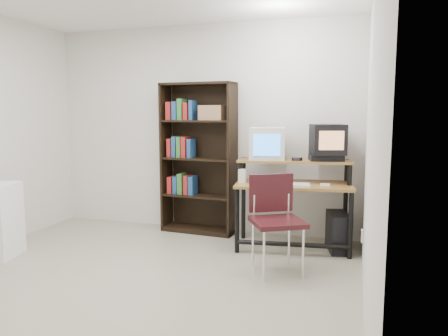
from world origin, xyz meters
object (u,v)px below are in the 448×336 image
(crt_monitor, at_px, (267,144))
(crt_tv, at_px, (328,139))
(bookshelf, at_px, (199,157))
(computer_desk, at_px, (294,186))
(pc_tower, at_px, (338,232))
(school_chair, at_px, (275,212))

(crt_monitor, relative_size, crt_tv, 1.05)
(crt_tv, distance_m, bookshelf, 1.62)
(crt_monitor, bearing_deg, crt_tv, -5.58)
(crt_tv, bearing_deg, crt_monitor, 167.40)
(crt_tv, bearing_deg, bookshelf, 156.74)
(bookshelf, bearing_deg, computer_desk, -10.04)
(crt_tv, height_order, pc_tower, crt_tv)
(crt_tv, distance_m, pc_tower, 1.02)
(computer_desk, height_order, school_chair, computer_desk)
(computer_desk, relative_size, crt_tv, 3.05)
(bookshelf, bearing_deg, school_chair, -38.44)
(computer_desk, height_order, bookshelf, bookshelf)
(crt_monitor, height_order, crt_tv, crt_tv)
(pc_tower, bearing_deg, crt_tv, 129.12)
(crt_tv, relative_size, bookshelf, 0.23)
(pc_tower, bearing_deg, crt_monitor, 162.22)
(crt_tv, height_order, bookshelf, bookshelf)
(crt_monitor, relative_size, bookshelf, 0.24)
(crt_monitor, distance_m, crt_tv, 0.67)
(computer_desk, xyz_separation_m, school_chair, (-0.07, -0.77, -0.12))
(crt_monitor, xyz_separation_m, school_chair, (0.26, -0.86, -0.59))
(computer_desk, xyz_separation_m, bookshelf, (-1.24, 0.32, 0.26))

